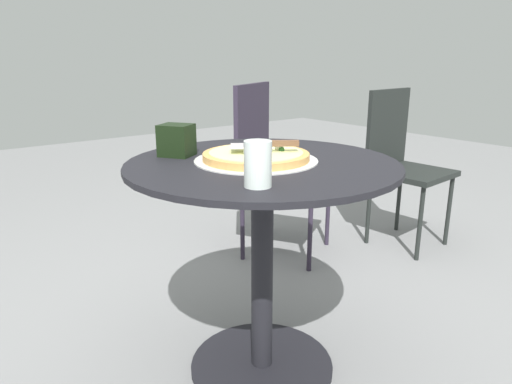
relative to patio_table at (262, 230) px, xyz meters
name	(u,v)px	position (x,y,z in m)	size (l,w,h in m)	color
ground_plane	(262,366)	(0.00, 0.00, -0.52)	(10.00, 10.00, 0.00)	gray
patio_table	(262,230)	(0.00, 0.00, 0.00)	(0.85, 0.85, 0.74)	black
pizza_on_tray	(256,156)	(0.01, -0.02, 0.24)	(0.38, 0.38, 0.05)	silver
pizza_server	(265,144)	(-0.01, 0.00, 0.28)	(0.20, 0.16, 0.02)	silver
drinking_cup	(258,164)	(0.19, 0.22, 0.28)	(0.07, 0.07, 0.11)	silver
napkin_dispenser	(177,140)	(0.17, -0.24, 0.28)	(0.10, 0.09, 0.10)	black
patio_chair_near	(401,157)	(-1.36, -0.43, -0.01)	(0.41, 0.41, 0.88)	black
patio_chair_far	(273,159)	(-0.70, -0.77, 0.01)	(0.59, 0.59, 0.92)	#2B2433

